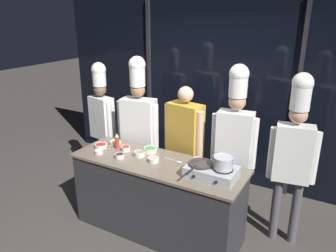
{
  "coord_description": "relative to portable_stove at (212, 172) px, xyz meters",
  "views": [
    {
      "loc": [
        1.76,
        -2.83,
        2.52
      ],
      "look_at": [
        0.0,
        0.25,
        1.27
      ],
      "focal_mm": 35.0,
      "sensor_mm": 36.0,
      "label": 1
    }
  ],
  "objects": [
    {
      "name": "prep_bowl_shrimp",
      "position": [
        -0.7,
        0.01,
        -0.03
      ],
      "size": [
        0.12,
        0.12,
        0.05
      ],
      "color": "silver",
      "rests_on": "demo_counter"
    },
    {
      "name": "chef_head",
      "position": [
        -1.98,
        0.63,
        0.13
      ],
      "size": [
        0.47,
        0.26,
        1.86
      ],
      "rotation": [
        0.0,
        0.0,
        2.95
      ],
      "color": "#232326",
      "rests_on": "ground_plane"
    },
    {
      "name": "prep_bowl_ginger",
      "position": [
        -1.4,
        0.21,
        -0.04
      ],
      "size": [
        0.14,
        0.14,
        0.04
      ],
      "color": "silver",
      "rests_on": "demo_counter"
    },
    {
      "name": "prep_bowl_bell_pepper",
      "position": [
        -1.16,
        0.11,
        -0.03
      ],
      "size": [
        0.11,
        0.11,
        0.06
      ],
      "color": "silver",
      "rests_on": "demo_counter"
    },
    {
      "name": "prep_bowl_chili_flakes",
      "position": [
        -1.49,
        0.04,
        -0.03
      ],
      "size": [
        0.15,
        0.15,
        0.04
      ],
      "color": "silver",
      "rests_on": "demo_counter"
    },
    {
      "name": "prep_bowl_mushrooms",
      "position": [
        -0.93,
        0.06,
        -0.03
      ],
      "size": [
        0.13,
        0.13,
        0.06
      ],
      "color": "silver",
      "rests_on": "demo_counter"
    },
    {
      "name": "portable_stove",
      "position": [
        0.0,
        0.0,
        0.0
      ],
      "size": [
        0.51,
        0.34,
        0.13
      ],
      "color": "#B2B5BA",
      "rests_on": "demo_counter"
    },
    {
      "name": "person_guest",
      "position": [
        -0.62,
        0.62,
        0.03
      ],
      "size": [
        0.57,
        0.3,
        1.67
      ],
      "rotation": [
        0.0,
        0.0,
        2.96
      ],
      "color": "#2D3856",
      "rests_on": "ground_plane"
    },
    {
      "name": "serving_spoon_slotted",
      "position": [
        -0.48,
        0.13,
        -0.05
      ],
      "size": [
        0.25,
        0.07,
        0.02
      ],
      "color": "#B2B5BA",
      "rests_on": "demo_counter"
    },
    {
      "name": "stock_pot",
      "position": [
        0.12,
        0.0,
        0.13
      ],
      "size": [
        0.22,
        0.2,
        0.13
      ],
      "color": "#B7BABF",
      "rests_on": "portable_stove"
    },
    {
      "name": "window_wall_back",
      "position": [
        -0.67,
        1.72,
        0.37
      ],
      "size": [
        5.46,
        0.09,
        2.7
      ],
      "color": "black",
      "rests_on": "ground_plane"
    },
    {
      "name": "prep_bowl_onion",
      "position": [
        -1.39,
        -0.12,
        -0.03
      ],
      "size": [
        0.1,
        0.1,
        0.05
      ],
      "color": "silver",
      "rests_on": "demo_counter"
    },
    {
      "name": "chef_pastry",
      "position": [
        0.67,
        0.62,
        0.17
      ],
      "size": [
        0.5,
        0.26,
        1.95
      ],
      "rotation": [
        0.0,
        0.0,
        3.32
      ],
      "color": "#4C4C51",
      "rests_on": "ground_plane"
    },
    {
      "name": "frying_pan",
      "position": [
        -0.12,
        -0.01,
        0.08
      ],
      "size": [
        0.27,
        0.47,
        0.04
      ],
      "color": "#38332D",
      "rests_on": "portable_stove"
    },
    {
      "name": "squeeze_bottle_chili",
      "position": [
        -1.3,
        0.12,
        0.03
      ],
      "size": [
        0.05,
        0.05,
        0.19
      ],
      "color": "red",
      "rests_on": "demo_counter"
    },
    {
      "name": "prep_bowl_scallions",
      "position": [
        -0.88,
        0.22,
        -0.03
      ],
      "size": [
        0.16,
        0.16,
        0.06
      ],
      "color": "silver",
      "rests_on": "demo_counter"
    },
    {
      "name": "ground_plane",
      "position": [
        -0.67,
        0.03,
        -0.98
      ],
      "size": [
        24.0,
        24.0,
        0.0
      ],
      "primitive_type": "plane",
      "color": "#47423D"
    },
    {
      "name": "chef_line",
      "position": [
        0.02,
        0.62,
        0.19
      ],
      "size": [
        0.53,
        0.25,
        1.99
      ],
      "rotation": [
        0.0,
        0.0,
        3.26
      ],
      "color": "#232326",
      "rests_on": "ground_plane"
    },
    {
      "name": "chef_sous",
      "position": [
        -1.3,
        0.59,
        0.15
      ],
      "size": [
        0.59,
        0.3,
        1.99
      ],
      "rotation": [
        0.0,
        0.0,
        3.29
      ],
      "color": "#232326",
      "rests_on": "ground_plane"
    },
    {
      "name": "prep_bowl_soy_glaze",
      "position": [
        -1.1,
        -0.09,
        -0.03
      ],
      "size": [
        0.11,
        0.11,
        0.05
      ],
      "color": "silver",
      "rests_on": "demo_counter"
    },
    {
      "name": "demo_counter",
      "position": [
        -0.67,
        0.03,
        -0.52
      ],
      "size": [
        2.02,
        0.69,
        0.92
      ],
      "color": "#2D2D30",
      "rests_on": "ground_plane"
    }
  ]
}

